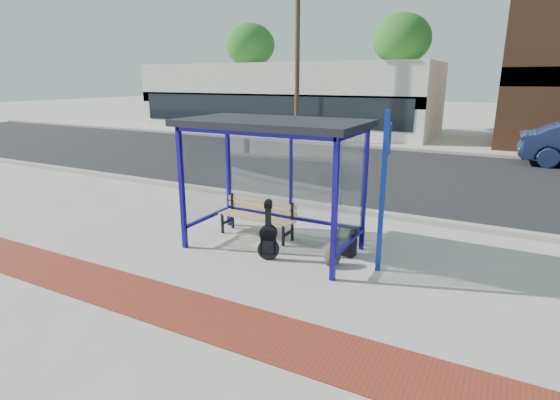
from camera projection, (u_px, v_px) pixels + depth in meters
The scene contains 19 objects.
ground at pixel (273, 248), 8.31m from camera, with size 120.00×120.00×0.00m, color #B2ADA0.
brick_paver_strip at pixel (183, 309), 6.09m from camera, with size 60.00×1.00×0.01m, color maroon.
curb_near at pixel (330, 207), 10.76m from camera, with size 60.00×0.25×0.12m, color gray.
street_asphalt at pixel (384, 172), 15.11m from camera, with size 60.00×10.00×0.00m, color black.
curb_far at pixel (415, 150), 19.44m from camera, with size 60.00×0.25×0.12m, color gray.
far_sidewalk at pixel (423, 146), 21.07m from camera, with size 60.00×4.00×0.01m, color #B2ADA0.
bus_shelter at pixel (274, 139), 7.81m from camera, with size 3.30×1.80×2.42m.
storefront_white at pixel (286, 97), 27.14m from camera, with size 18.00×6.04×4.00m.
tree_left at pixel (250, 46), 31.89m from camera, with size 3.60×3.60×7.03m.
tree_mid at pixel (402, 40), 26.92m from camera, with size 3.60×3.60×7.03m.
utility_pole_west at pixel (297, 58), 21.32m from camera, with size 1.60×0.24×8.00m.
bench at pixel (258, 215), 8.85m from camera, with size 1.66×0.47×0.78m.
guitar_bag at pixel (268, 239), 7.70m from camera, with size 0.39×0.24×1.04m.
suitcase at pixel (347, 242), 7.90m from camera, with size 0.35×0.25×0.56m.
backpack at pixel (332, 257), 7.45m from camera, with size 0.32×0.29×0.35m.
sign_post at pixel (384, 184), 6.94m from camera, with size 0.12×0.33×2.65m.
newspaper_a at pixel (260, 246), 8.40m from camera, with size 0.39×0.30×0.01m, color white.
newspaper_b at pixel (222, 249), 8.26m from camera, with size 0.38×0.30×0.01m, color white.
newspaper_c at pixel (248, 235), 8.97m from camera, with size 0.36×0.28×0.01m, color white.
Camera 1 is at (3.76, -6.79, 3.11)m, focal length 28.00 mm.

